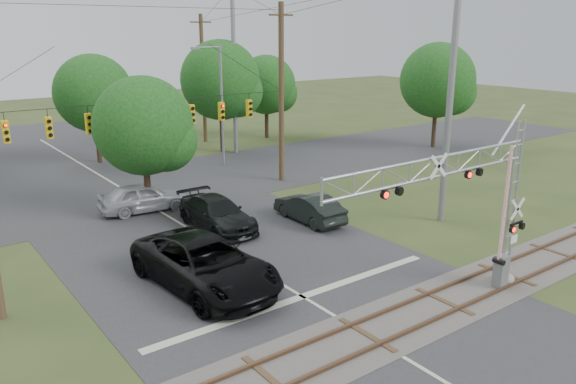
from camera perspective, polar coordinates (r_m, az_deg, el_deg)
ground at (r=18.33m, az=12.56°, el=-16.65°), size 160.00×160.00×0.00m
road_main at (r=25.13m, az=-4.89°, el=-6.86°), size 14.00×90.00×0.02m
road_cross at (r=37.17m, az=-16.33°, el=0.21°), size 90.00×12.00×0.02m
railroad_track at (r=19.46m, az=8.02°, el=-14.20°), size 90.00×3.20×0.17m
crossing_gantry at (r=20.76m, az=17.80°, el=-0.65°), size 10.13×0.84×6.58m
traffic_signal_span at (r=32.72m, az=-13.19°, el=8.33°), size 19.34×0.36×11.50m
pickup_black at (r=22.40m, az=-8.43°, el=-7.22°), size 3.88×7.39×1.99m
car_dark at (r=28.85m, az=-7.21°, el=-2.18°), size 2.25×5.50×1.59m
sedan_silver at (r=32.34m, az=-14.49°, el=-0.50°), size 5.04×2.44×1.66m
suv_dark at (r=29.72m, az=2.17°, el=-1.61°), size 1.70×4.59×1.50m
streetlight at (r=41.46m, az=-6.97°, el=9.30°), size 2.35×0.25×8.83m
utility_poles at (r=35.37m, az=-10.60°, el=10.00°), size 25.52×27.41×13.60m
treeline at (r=43.21m, az=-19.39°, el=9.51°), size 57.04×26.01×9.24m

